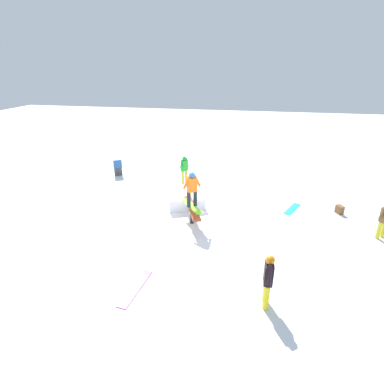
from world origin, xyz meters
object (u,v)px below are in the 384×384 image
Objects in this scene: main_rider_on_rail at (192,190)px; bystander_black at (268,278)px; bystander_green at (184,168)px; loose_snowboard_white at (120,189)px; loose_snowboard_magenta at (135,288)px; loose_snowboard_cyan at (292,209)px; backpack_on_snow at (340,210)px; folding_chair at (118,168)px; rail_feature at (192,209)px.

main_rider_on_rail is 4.61m from bystander_black.
bystander_green reaches higher than loose_snowboard_white.
loose_snowboard_magenta is at bearing -47.90° from main_rider_on_rail.
loose_snowboard_white and loose_snowboard_cyan have the same top height.
backpack_on_snow is at bearing 139.04° from loose_snowboard_magenta.
loose_snowboard_magenta and loose_snowboard_cyan have the same top height.
folding_chair is (-1.92, -0.92, 0.40)m from loose_snowboard_white.
bystander_black is at bearing -141.20° from loose_snowboard_white.
loose_snowboard_white is at bearing -118.08° from backpack_on_snow.
folding_chair is (-8.33, -4.14, 0.40)m from loose_snowboard_magenta.
loose_snowboard_white is at bearing 46.23° from bystander_black.
loose_snowboard_cyan is at bearing -12.66° from bystander_black.
folding_chair is at bearing 42.40° from bystander_black.
rail_feature reaches higher than backpack_on_snow.
bystander_black is 4.31× the size of backpack_on_snow.
rail_feature is at bearing 0.00° from main_rider_on_rail.
rail_feature reaches higher than loose_snowboard_cyan.
bystander_black is 1.10× the size of loose_snowboard_white.
loose_snowboard_magenta is 1.21× the size of loose_snowboard_cyan.
loose_snowboard_white is (1.42, -2.87, -0.77)m from bystander_green.
main_rider_on_rail reaches higher than bystander_green.
bystander_black is 6.50m from backpack_on_snow.
bystander_black is 1.66× the size of folding_chair.
loose_snowboard_magenta is 1.13× the size of loose_snowboard_white.
loose_snowboard_white is (-2.57, -4.03, -1.35)m from main_rider_on_rail.
backpack_on_snow is at bearing 72.64° from main_rider_on_rail.
bystander_green is 7.19m from backpack_on_snow.
rail_feature is at bearing 175.59° from loose_snowboard_magenta.
rail_feature is 6.68m from folding_chair.
folding_chair is at bearing -127.82° from backpack_on_snow.
backpack_on_snow is (0.03, 1.81, 0.16)m from loose_snowboard_cyan.
bystander_black is at bearing 58.99° from bystander_green.
folding_chair is 10.95m from backpack_on_snow.
loose_snowboard_white is at bearing -158.47° from main_rider_on_rail.
backpack_on_snow is at bearing 87.40° from rail_feature.
main_rider_on_rail is 4.96m from loose_snowboard_white.
folding_chair is at bearing -64.30° from bystander_green.
bystander_black is 5.91m from loose_snowboard_cyan.
main_rider_on_rail is 4.15m from loose_snowboard_magenta.
bystander_black is at bearing 14.09° from loose_snowboard_cyan.
loose_snowboard_magenta is at bearing -72.74° from backpack_on_snow.
bystander_green is at bearing -71.11° from loose_snowboard_white.
bystander_black reaches higher than loose_snowboard_magenta.
loose_snowboard_cyan is 9.20m from folding_chair.
folding_chair reaches higher than backpack_on_snow.
bystander_black is (3.77, 2.60, 0.25)m from rail_feature.
loose_snowboard_magenta is at bearing -160.85° from loose_snowboard_white.
loose_snowboard_cyan is 1.82m from backpack_on_snow.
loose_snowboard_cyan is (-5.79, 4.69, 0.00)m from loose_snowboard_magenta.
backpack_on_snow reaches higher than loose_snowboard_magenta.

